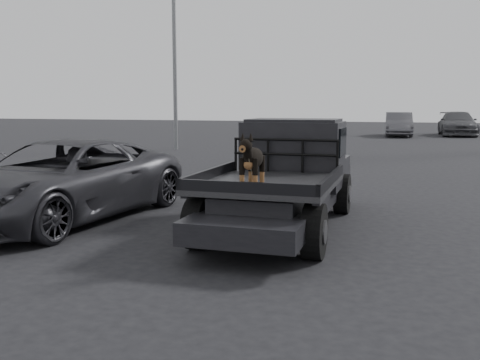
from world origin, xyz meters
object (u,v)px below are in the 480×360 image
(distant_car_b, at_px, (458,124))
(parked_suv, at_px, (61,180))
(dog, at_px, (252,163))
(distant_car_a, at_px, (399,124))
(flatbed_ute, at_px, (282,201))

(distant_car_b, bearing_deg, parked_suv, -107.86)
(dog, bearing_deg, distant_car_b, 80.78)
(dog, relative_size, distant_car_a, 0.16)
(flatbed_ute, xyz_separation_m, dog, (0.01, -1.84, 0.83))
(dog, distance_m, distant_car_a, 29.95)
(flatbed_ute, height_order, distant_car_b, distant_car_b)
(parked_suv, height_order, distant_car_a, distant_car_a)
(flatbed_ute, distance_m, dog, 2.02)
(dog, relative_size, distant_car_b, 0.14)
(flatbed_ute, relative_size, dog, 7.30)
(dog, height_order, distant_car_b, dog)
(flatbed_ute, relative_size, parked_suv, 1.05)
(parked_suv, bearing_deg, dog, -12.58)
(dog, height_order, parked_suv, dog)
(parked_suv, height_order, distant_car_b, distant_car_b)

